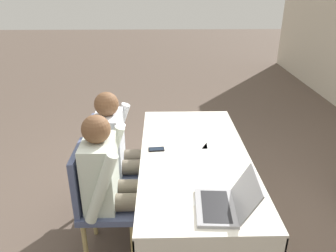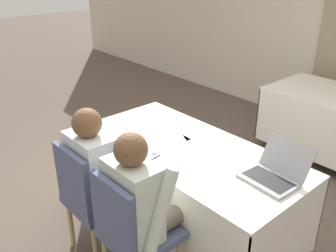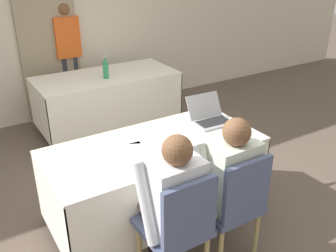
# 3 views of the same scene
# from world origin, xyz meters

# --- Properties ---
(ground_plane) EXTENTS (24.00, 24.00, 0.00)m
(ground_plane) POSITION_xyz_m (0.00, 0.00, 0.00)
(ground_plane) COLOR brown
(conference_table_near) EXTENTS (1.82, 0.86, 0.73)m
(conference_table_near) POSITION_xyz_m (0.00, 0.00, 0.56)
(conference_table_near) COLOR white
(conference_table_near) RESTS_ON ground_plane
(laptop) EXTENTS (0.37, 0.37, 0.22)m
(laptop) POSITION_xyz_m (0.67, 0.11, 0.78)
(laptop) COLOR #99999E
(laptop) RESTS_ON conference_table_near
(cell_phone) EXTENTS (0.08, 0.13, 0.01)m
(cell_phone) POSITION_xyz_m (-0.08, -0.30, 0.74)
(cell_phone) COLOR black
(cell_phone) RESTS_ON conference_table_near
(paper_beside_laptop) EXTENTS (0.32, 0.36, 0.00)m
(paper_beside_laptop) POSITION_xyz_m (0.60, -0.22, 0.73)
(paper_beside_laptop) COLOR white
(paper_beside_laptop) RESTS_ON conference_table_near
(paper_centre_table) EXTENTS (0.22, 0.31, 0.00)m
(paper_centre_table) POSITION_xyz_m (-0.20, -0.03, 0.73)
(paper_centre_table) COLOR white
(paper_centre_table) RESTS_ON conference_table_near
(paper_left_edge) EXTENTS (0.32, 0.36, 0.00)m
(paper_left_edge) POSITION_xyz_m (-0.05, 0.21, 0.73)
(paper_left_edge) COLOR white
(paper_left_edge) RESTS_ON conference_table_near
(chair_near_left) EXTENTS (0.44, 0.44, 0.91)m
(chair_near_left) POSITION_xyz_m (-0.24, -0.73, 0.51)
(chair_near_left) COLOR tan
(chair_near_left) RESTS_ON ground_plane
(chair_near_right) EXTENTS (0.44, 0.44, 0.91)m
(chair_near_right) POSITION_xyz_m (0.24, -0.73, 0.51)
(chair_near_right) COLOR tan
(chair_near_right) RESTS_ON ground_plane
(person_checkered_shirt) EXTENTS (0.50, 0.52, 1.17)m
(person_checkered_shirt) POSITION_xyz_m (-0.24, -0.63, 0.67)
(person_checkered_shirt) COLOR #665B4C
(person_checkered_shirt) RESTS_ON ground_plane
(person_white_shirt) EXTENTS (0.50, 0.52, 1.17)m
(person_white_shirt) POSITION_xyz_m (0.24, -0.63, 0.67)
(person_white_shirt) COLOR #665B4C
(person_white_shirt) RESTS_ON ground_plane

